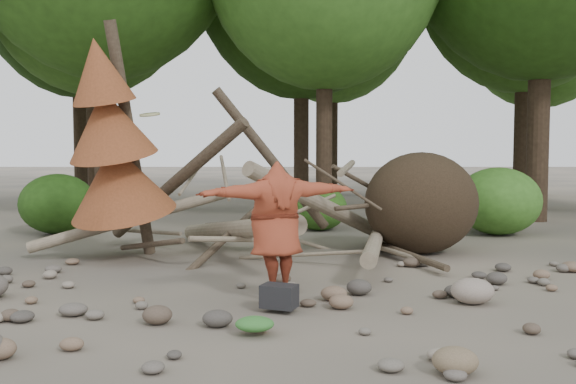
{
  "coord_description": "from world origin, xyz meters",
  "views": [
    {
      "loc": [
        -0.02,
        -8.1,
        2.07
      ],
      "look_at": [
        0.01,
        1.5,
        1.4
      ],
      "focal_mm": 40.0,
      "sensor_mm": 36.0,
      "label": 1
    }
  ],
  "objects": [
    {
      "name": "boulder_mid_right",
      "position": [
        2.45,
        0.27,
        0.17
      ],
      "size": [
        0.57,
        0.51,
        0.34
      ],
      "primitive_type": "ellipsoid",
      "color": "gray",
      "rests_on": "ground"
    },
    {
      "name": "deadfall_pile",
      "position": [
        2.02,
        4.24,
        0.95
      ],
      "size": [
        8.55,
        5.24,
        3.3
      ],
      "color": "#332619",
      "rests_on": "ground"
    },
    {
      "name": "ground",
      "position": [
        0.0,
        0.0,
        0.0
      ],
      "size": [
        120.0,
        120.0,
        0.0
      ],
      "primitive_type": "plane",
      "color": "#514C44",
      "rests_on": "ground"
    },
    {
      "name": "cloth_orange",
      "position": [
        -0.34,
        -1.06,
        0.05
      ],
      "size": [
        0.3,
        0.24,
        0.11
      ],
      "primitive_type": "ellipsoid",
      "color": "#C27B21",
      "rests_on": "ground"
    },
    {
      "name": "frisbee_thrower",
      "position": [
        -0.16,
        0.42,
        0.99
      ],
      "size": [
        3.08,
        1.37,
        2.49
      ],
      "color": "maroon",
      "rests_on": "ground"
    },
    {
      "name": "bush_right",
      "position": [
        5.0,
        7.0,
        0.8
      ],
      "size": [
        2.0,
        2.0,
        1.6
      ],
      "primitive_type": "ellipsoid",
      "color": "#3E7825",
      "rests_on": "ground"
    },
    {
      "name": "bush_left",
      "position": [
        -5.5,
        7.2,
        0.72
      ],
      "size": [
        1.8,
        1.8,
        1.44
      ],
      "primitive_type": "ellipsoid",
      "color": "#265015",
      "rests_on": "ground"
    },
    {
      "name": "backpack",
      "position": [
        -0.11,
        -0.17,
        0.14
      ],
      "size": [
        0.51,
        0.43,
        0.29
      ],
      "primitive_type": "cube",
      "rotation": [
        0.0,
        0.0,
        -0.37
      ],
      "color": "black",
      "rests_on": "ground"
    },
    {
      "name": "dead_conifer",
      "position": [
        -3.12,
        3.37,
        2.11
      ],
      "size": [
        2.06,
        2.16,
        4.35
      ],
      "color": "#4C3F30",
      "rests_on": "ground"
    },
    {
      "name": "boulder_front_right",
      "position": [
        1.52,
        -2.38,
        0.13
      ],
      "size": [
        0.42,
        0.38,
        0.25
      ],
      "primitive_type": "ellipsoid",
      "color": "#7A664C",
      "rests_on": "ground"
    },
    {
      "name": "bush_mid",
      "position": [
        0.8,
        7.8,
        0.56
      ],
      "size": [
        1.4,
        1.4,
        1.12
      ],
      "primitive_type": "ellipsoid",
      "color": "#32651D",
      "rests_on": "ground"
    },
    {
      "name": "cloth_green",
      "position": [
        -0.37,
        -1.17,
        0.08
      ],
      "size": [
        0.43,
        0.36,
        0.16
      ],
      "primitive_type": "ellipsoid",
      "color": "#316F2C",
      "rests_on": "ground"
    }
  ]
}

